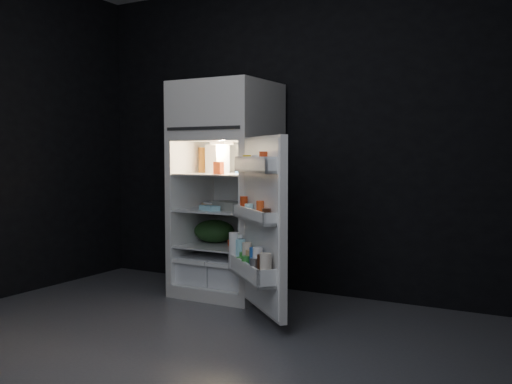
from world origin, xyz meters
The scene contains 17 objects.
floor centered at (0.00, 0.00, 0.00)m, with size 4.00×3.40×0.00m, color #4F4F54.
wall_back centered at (0.00, 1.70, 1.35)m, with size 4.00×0.00×2.70m, color black.
refrigerator centered at (-0.46, 1.32, 0.96)m, with size 0.76×0.71×1.78m.
fridge_door centered at (0.20, 0.69, 0.68)m, with size 0.66×0.63×1.22m.
milk_jug centered at (-0.55, 1.30, 1.15)m, with size 0.15×0.15×0.24m, color white.
mayo_jar centered at (-0.36, 1.38, 1.10)m, with size 0.11×0.11×0.14m, color #2056B1.
jam_jar centered at (-0.25, 1.26, 1.09)m, with size 0.09×0.09×0.13m, color #32180E.
amber_bottle centered at (-0.73, 1.35, 1.14)m, with size 0.07×0.07×0.22m, color #B8691D.
small_carton centered at (-0.41, 1.11, 1.08)m, with size 0.07×0.05×0.10m, color #E74D1B.
egg_carton centered at (-0.39, 1.21, 0.76)m, with size 0.28×0.11×0.07m, color gray.
pie centered at (-0.57, 1.38, 0.75)m, with size 0.34×0.34×0.04m, color tan.
flat_package centered at (-0.51, 1.12, 0.75)m, with size 0.18×0.09×0.04m, color #9BDFF0.
wrapped_pkg centered at (-0.26, 1.46, 0.75)m, with size 0.12×0.10×0.05m, color beige.
produce_bag centered at (-0.60, 1.33, 0.52)m, with size 0.36×0.31×0.20m, color #193815.
yogurt_tray centered at (-0.28, 1.24, 0.45)m, with size 0.23×0.12×0.05m, color #B6310F.
small_can_red centered at (-0.32, 1.43, 0.47)m, with size 0.07×0.07×0.09m, color #B6310F.
small_can_silver centered at (-0.27, 1.44, 0.47)m, with size 0.06×0.06×0.09m, color #BBBBC0.
Camera 1 is at (2.08, -2.77, 1.18)m, focal length 40.00 mm.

